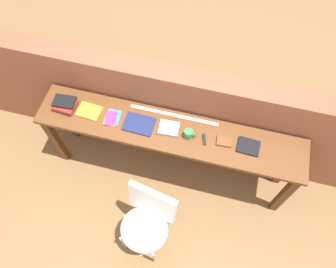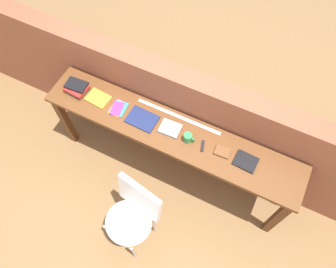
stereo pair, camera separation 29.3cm
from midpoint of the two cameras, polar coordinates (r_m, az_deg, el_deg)
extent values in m
plane|color=olive|center=(3.66, -3.31, -10.37)|extent=(40.00, 40.00, 0.00)
cube|color=#935138|center=(3.34, -0.83, 3.27)|extent=(6.00, 0.20, 1.27)
cube|color=brown|center=(2.99, -2.56, 0.19)|extent=(2.50, 0.44, 0.04)
cube|color=#5B341A|center=(3.68, -21.09, -1.21)|extent=(0.07, 0.07, 0.84)
cube|color=#5B341A|center=(3.35, 17.27, -10.27)|extent=(0.07, 0.07, 0.84)
cube|color=#5B341A|center=(3.80, -19.16, 2.92)|extent=(0.07, 0.07, 0.84)
cube|color=#5B341A|center=(3.48, 17.79, -5.38)|extent=(0.07, 0.07, 0.84)
ellipsoid|color=white|center=(3.11, -6.95, -16.38)|extent=(0.51, 0.49, 0.08)
cube|color=white|center=(2.91, -5.66, -12.10)|extent=(0.45, 0.18, 0.40)
cylinder|color=#B2B2B7|center=(3.37, -10.41, -18.34)|extent=(0.02, 0.02, 0.41)
cylinder|color=#B2B2B7|center=(3.31, -5.17, -20.94)|extent=(0.02, 0.02, 0.41)
cylinder|color=#B2B2B7|center=(3.41, -7.71, -13.74)|extent=(0.02, 0.02, 0.41)
cylinder|color=#B2B2B7|center=(3.35, -2.59, -16.15)|extent=(0.02, 0.02, 0.41)
cube|color=#19757A|center=(3.27, -19.78, 4.24)|extent=(0.18, 0.15, 0.03)
cube|color=red|center=(3.25, -20.01, 4.58)|extent=(0.21, 0.18, 0.03)
cube|color=black|center=(3.24, -20.12, 5.10)|extent=(0.21, 0.15, 0.03)
cube|color=gold|center=(3.18, -16.12, 3.60)|extent=(0.23, 0.18, 0.02)
cube|color=#E5334C|center=(3.11, -12.60, 2.70)|extent=(0.14, 0.19, 0.00)
cube|color=yellow|center=(3.10, -12.54, 2.53)|extent=(0.11, 0.17, 0.00)
cube|color=orange|center=(3.09, -12.57, 2.34)|extent=(0.12, 0.15, 0.00)
cube|color=#3399D8|center=(3.09, -12.17, 2.62)|extent=(0.14, 0.17, 0.00)
cube|color=purple|center=(3.09, -12.56, 2.52)|extent=(0.13, 0.17, 0.00)
cube|color=navy|center=(3.02, -7.87, 1.47)|extent=(0.28, 0.21, 0.02)
cube|color=#9E9EA3|center=(2.96, -2.68, 0.73)|extent=(0.19, 0.16, 0.03)
cylinder|color=#338C4C|center=(2.90, 0.69, -0.24)|extent=(0.08, 0.08, 0.09)
torus|color=#338C4C|center=(2.89, 1.53, -0.43)|extent=(0.06, 0.01, 0.06)
cube|color=black|center=(2.92, 3.50, -1.20)|extent=(0.05, 0.11, 0.02)
cube|color=brown|center=(2.92, 6.96, -1.55)|extent=(0.14, 0.11, 0.02)
cube|color=black|center=(2.93, 11.09, -2.42)|extent=(0.20, 0.17, 0.02)
cube|color=silver|center=(3.05, -1.66, 3.08)|extent=(0.84, 0.03, 0.00)
camera|label=1|loc=(0.15, -92.87, -5.21)|focal=35.00mm
camera|label=2|loc=(0.15, 87.13, 5.21)|focal=35.00mm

